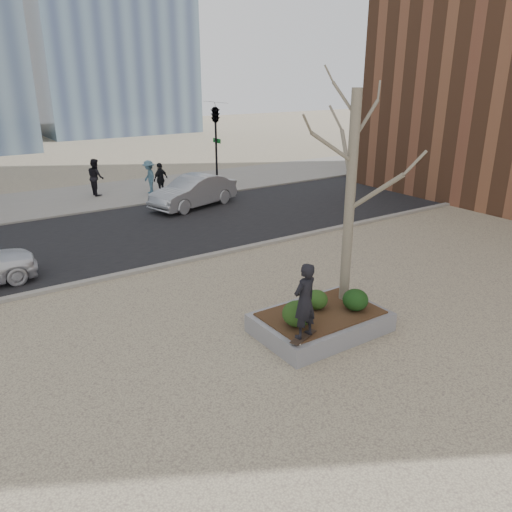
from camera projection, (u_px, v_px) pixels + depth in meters
ground at (287, 343)px, 11.36m from camera, size 120.00×120.00×0.00m
street at (130, 233)px, 19.16m from camera, size 60.00×8.00×0.02m
far_sidewalk at (79, 198)px, 24.63m from camera, size 60.00×6.00×0.02m
planter at (320, 322)px, 11.81m from camera, size 3.00×2.00×0.45m
planter_mulch at (321, 313)px, 11.72m from camera, size 2.70×1.70×0.04m
sycamore_tree at (352, 166)px, 11.34m from camera, size 2.80×2.80×6.60m
shrub_left at (297, 314)px, 11.02m from camera, size 0.68×0.68×0.58m
shrub_middle at (316, 300)px, 11.84m from camera, size 0.55×0.55×0.46m
shrub_right at (355, 300)px, 11.77m from camera, size 0.61×0.61×0.51m
skateboard at (303, 338)px, 10.59m from camera, size 0.80×0.45×0.08m
skateboarder at (305, 301)px, 10.30m from camera, size 0.66×0.49×1.65m
car_silver at (194, 191)px, 22.78m from camera, size 4.56×2.66×1.42m
car_third at (390, 164)px, 30.15m from camera, size 4.85×3.06×1.31m
pedestrian_a at (96, 177)px, 24.93m from camera, size 0.70×0.90×1.82m
pedestrian_b at (149, 177)px, 25.26m from camera, size 0.71×1.14×1.69m
pedestrian_c at (161, 179)px, 24.87m from camera, size 1.04×0.76×1.64m
traffic_light_far at (216, 148)px, 25.39m from camera, size 0.60×2.48×4.50m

